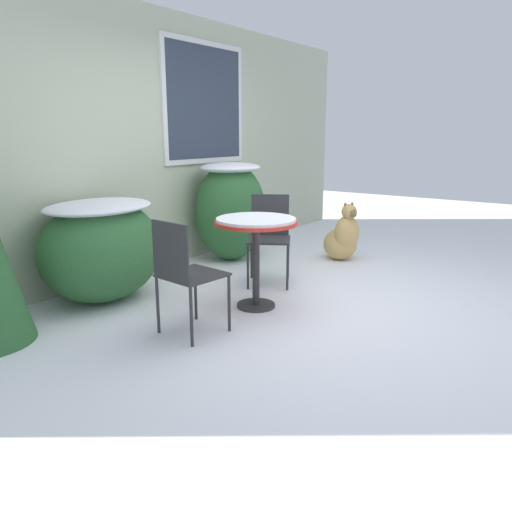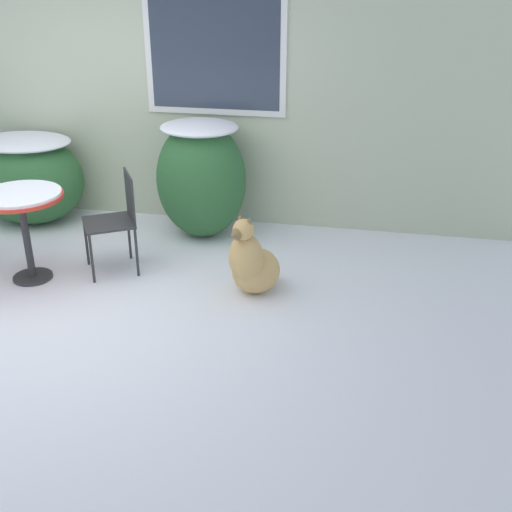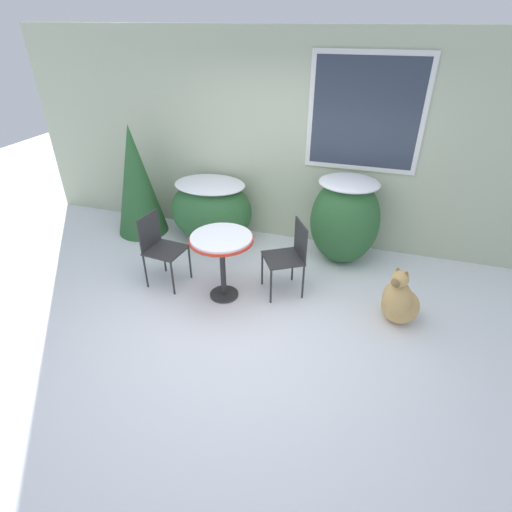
# 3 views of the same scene
# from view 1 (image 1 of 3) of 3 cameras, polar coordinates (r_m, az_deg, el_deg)

# --- Properties ---
(ground_plane) EXTENTS (16.00, 16.00, 0.00)m
(ground_plane) POSITION_cam_1_polar(r_m,az_deg,el_deg) (4.51, 7.85, -5.70)
(ground_plane) COLOR white
(house_wall) EXTENTS (8.00, 0.10, 2.78)m
(house_wall) POSITION_cam_1_polar(r_m,az_deg,el_deg) (5.64, -11.96, 12.82)
(house_wall) COLOR #B2BC9E
(house_wall) RESTS_ON ground_plane
(shrub_left) EXTENTS (1.18, 0.91, 0.93)m
(shrub_left) POSITION_cam_1_polar(r_m,az_deg,el_deg) (4.70, -17.21, 0.95)
(shrub_left) COLOR #2D6033
(shrub_left) RESTS_ON ground_plane
(shrub_middle) EXTENTS (0.89, 0.80, 1.16)m
(shrub_middle) POSITION_cam_1_polar(r_m,az_deg,el_deg) (5.97, -2.90, 5.42)
(shrub_middle) COLOR #2D6033
(shrub_middle) RESTS_ON ground_plane
(patio_table) EXTENTS (0.71, 0.71, 0.80)m
(patio_table) POSITION_cam_1_polar(r_m,az_deg,el_deg) (4.28, 0.00, 2.65)
(patio_table) COLOR #2D2D30
(patio_table) RESTS_ON ground_plane
(patio_chair_near_table) EXTENTS (0.58, 0.58, 0.89)m
(patio_chair_near_table) POSITION_cam_1_polar(r_m,az_deg,el_deg) (5.05, 1.54, 2.54)
(patio_chair_near_table) COLOR #2D2D30
(patio_chair_near_table) RESTS_ON ground_plane
(patio_chair_far_side) EXTENTS (0.46, 0.46, 0.89)m
(patio_chair_far_side) POSITION_cam_1_polar(r_m,az_deg,el_deg) (3.74, -8.13, -1.74)
(patio_chair_far_side) COLOR #2D2D30
(patio_chair_far_side) RESTS_ON ground_plane
(dog) EXTENTS (0.55, 0.58, 0.71)m
(dog) POSITION_cam_1_polar(r_m,az_deg,el_deg) (6.07, 9.87, 1.97)
(dog) COLOR tan
(dog) RESTS_ON ground_plane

